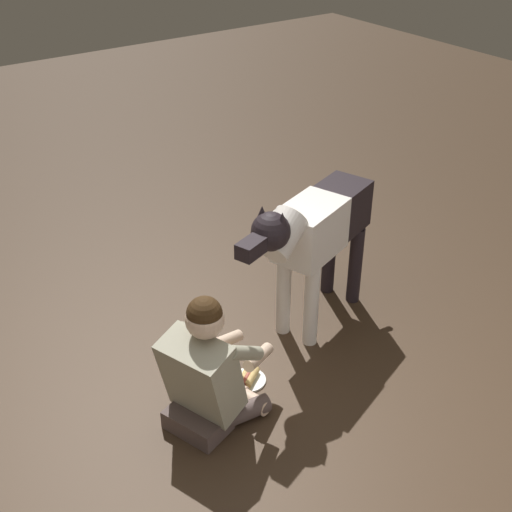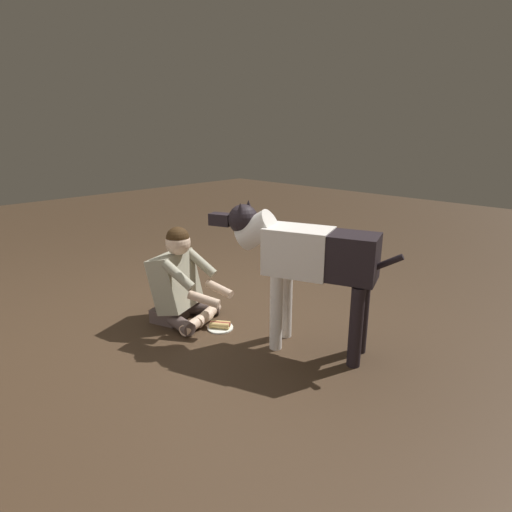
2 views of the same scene
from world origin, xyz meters
The scene contains 4 objects.
ground_plane centered at (0.00, 0.00, 0.00)m, with size 15.23×15.23×0.00m, color #3F2D1E.
person_sitting_on_floor centered at (0.13, 0.31, 0.34)m, with size 0.74×0.60×0.84m.
large_dog centered at (-0.91, -0.06, 0.72)m, with size 1.39×0.61×1.09m.
hot_dog_on_plate centered at (-0.23, 0.18, 0.03)m, with size 0.22×0.22×0.06m.
Camera 1 is at (1.51, 2.74, 2.82)m, focal length 46.80 mm.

